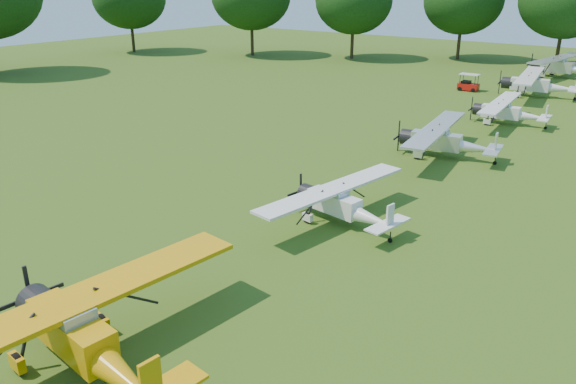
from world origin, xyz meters
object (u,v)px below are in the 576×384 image
at_px(aircraft_4, 444,139).
at_px(aircraft_5, 507,110).
at_px(aircraft_7, 562,65).
at_px(aircraft_6, 536,83).
at_px(aircraft_2, 81,334).
at_px(aircraft_3, 341,202).
at_px(golf_cart, 468,85).

bearing_deg(aircraft_4, aircraft_5, 78.77).
relative_size(aircraft_4, aircraft_7, 0.85).
height_order(aircraft_5, aircraft_6, aircraft_6).
relative_size(aircraft_2, aircraft_3, 1.26).
height_order(aircraft_3, golf_cart, aircraft_3).
relative_size(aircraft_2, aircraft_4, 1.12).
xyz_separation_m(aircraft_2, aircraft_7, (-0.09, 62.27, 0.07)).
bearing_deg(golf_cart, aircraft_3, -80.98).
relative_size(aircraft_3, aircraft_7, 0.75).
relative_size(aircraft_7, golf_cart, 6.12).
distance_m(aircraft_4, aircraft_7, 36.22).
xyz_separation_m(aircraft_2, aircraft_4, (0.48, 26.05, -0.14)).
bearing_deg(aircraft_5, aircraft_3, -95.82).
height_order(aircraft_5, golf_cart, aircraft_5).
distance_m(aircraft_3, golf_cart, 35.90).
bearing_deg(aircraft_2, aircraft_6, 96.09).
relative_size(aircraft_3, aircraft_4, 0.88).
height_order(aircraft_2, golf_cart, aircraft_2).
bearing_deg(aircraft_4, aircraft_7, 83.33).
bearing_deg(aircraft_3, aircraft_5, 97.99).
bearing_deg(aircraft_7, aircraft_6, -79.12).
relative_size(aircraft_2, golf_cart, 5.83).
xyz_separation_m(aircraft_3, aircraft_5, (0.65, 23.64, 0.03)).
bearing_deg(aircraft_3, golf_cart, 109.95).
bearing_deg(aircraft_5, aircraft_7, 88.65).
height_order(aircraft_3, aircraft_4, aircraft_4).
bearing_deg(golf_cart, aircraft_2, -84.42).
distance_m(aircraft_6, aircraft_7, 12.79).
height_order(aircraft_7, golf_cart, aircraft_7).
xyz_separation_m(aircraft_4, golf_cart, (-6.42, 22.69, -0.63)).
bearing_deg(aircraft_5, aircraft_6, 90.03).
relative_size(aircraft_5, golf_cart, 4.74).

